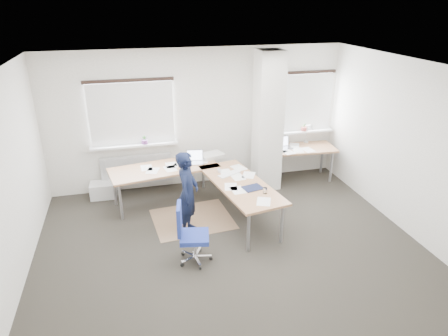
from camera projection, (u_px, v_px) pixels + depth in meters
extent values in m
plane|color=black|center=(229.00, 245.00, 6.40)|extent=(6.00, 6.00, 0.00)
cube|color=beige|center=(198.00, 119.00, 8.07)|extent=(6.00, 0.04, 2.80)
cube|color=beige|center=(301.00, 268.00, 3.62)|extent=(6.00, 0.04, 2.80)
cube|color=beige|center=(7.00, 187.00, 5.17)|extent=(0.04, 5.00, 2.80)
cube|color=beige|center=(407.00, 147.00, 6.52)|extent=(0.04, 5.00, 2.80)
cube|color=white|center=(231.00, 68.00, 5.29)|extent=(6.00, 5.00, 0.04)
cube|color=beige|center=(268.00, 122.00, 7.88)|extent=(0.50, 0.50, 2.78)
cube|color=white|center=(132.00, 114.00, 7.67)|extent=(1.60, 0.04, 1.20)
cube|color=white|center=(132.00, 114.00, 7.64)|extent=(1.60, 0.02, 1.20)
cube|color=white|center=(135.00, 145.00, 7.85)|extent=(1.70, 0.20, 0.04)
cube|color=white|center=(304.00, 102.00, 8.49)|extent=(1.20, 0.04, 1.20)
cube|color=white|center=(305.00, 103.00, 8.45)|extent=(1.20, 0.02, 1.20)
cube|color=white|center=(303.00, 131.00, 8.67)|extent=(1.30, 0.20, 0.04)
cube|color=silver|center=(137.00, 169.00, 8.08)|extent=(1.40, 0.10, 0.60)
cylinder|color=#72397F|center=(145.00, 142.00, 7.86)|extent=(0.12, 0.12, 0.08)
imported|color=#316C2B|center=(145.00, 140.00, 7.84)|extent=(0.09, 0.06, 0.17)
cylinder|color=#A1453E|center=(304.00, 129.00, 8.63)|extent=(0.12, 0.12, 0.08)
imported|color=#316C2B|center=(304.00, 127.00, 8.61)|extent=(0.09, 0.07, 0.17)
cube|color=#816146|center=(192.00, 219.00, 7.15)|extent=(1.46, 1.27, 0.01)
cube|color=white|center=(104.00, 190.00, 7.89)|extent=(0.52, 0.37, 0.30)
cube|color=brown|center=(164.00, 168.00, 7.47)|extent=(2.11, 1.14, 0.04)
cube|color=brown|center=(240.00, 184.00, 6.84)|extent=(1.14, 2.11, 0.04)
cylinder|color=#9A999F|center=(121.00, 202.00, 7.02)|extent=(0.05, 0.05, 0.69)
cylinder|color=#9A999F|center=(115.00, 188.00, 7.53)|extent=(0.05, 0.05, 0.69)
cylinder|color=#9A999F|center=(203.00, 172.00, 8.21)|extent=(0.05, 0.05, 0.69)
cylinder|color=#9A999F|center=(248.00, 232.00, 6.12)|extent=(0.05, 0.05, 0.69)
cylinder|color=#9A999F|center=(282.00, 224.00, 6.35)|extent=(0.05, 0.05, 0.69)
cylinder|color=#9A999F|center=(233.00, 180.00, 7.85)|extent=(0.05, 0.05, 0.69)
cube|color=#B7B7BC|center=(195.00, 163.00, 7.66)|extent=(0.36, 0.28, 0.01)
cube|color=#B7B7BC|center=(195.00, 155.00, 7.72)|extent=(0.33, 0.09, 0.22)
cube|color=silver|center=(195.00, 155.00, 7.72)|extent=(0.29, 0.07, 0.19)
cube|color=white|center=(229.00, 174.00, 7.16)|extent=(0.45, 0.33, 0.02)
cube|color=#131935|center=(253.00, 188.00, 6.65)|extent=(0.37, 0.31, 0.01)
cube|color=beige|center=(212.00, 155.00, 7.93)|extent=(0.53, 0.44, 0.07)
imported|color=white|center=(219.00, 171.00, 7.24)|extent=(0.08, 0.08, 0.07)
cylinder|color=silver|center=(265.00, 190.00, 6.46)|extent=(0.07, 0.07, 0.10)
cube|color=brown|center=(302.00, 148.00, 8.47)|extent=(1.45, 0.80, 0.04)
cylinder|color=#9A999F|center=(277.00, 171.00, 8.29)|extent=(0.05, 0.05, 0.69)
cylinder|color=#9A999F|center=(331.00, 167.00, 8.48)|extent=(0.05, 0.05, 0.69)
cylinder|color=#9A999F|center=(270.00, 162.00, 8.74)|extent=(0.05, 0.05, 0.69)
cylinder|color=#9A999F|center=(322.00, 158.00, 8.93)|extent=(0.05, 0.05, 0.69)
cube|color=#B7B7BC|center=(284.00, 148.00, 8.39)|extent=(0.37, 0.29, 0.01)
cube|color=#B7B7BC|center=(282.00, 141.00, 8.45)|extent=(0.33, 0.10, 0.22)
cube|color=silver|center=(282.00, 141.00, 8.45)|extent=(0.29, 0.08, 0.19)
cylinder|color=silver|center=(306.00, 142.00, 8.76)|extent=(0.10, 0.10, 0.02)
cylinder|color=silver|center=(307.00, 134.00, 8.68)|extent=(0.02, 0.16, 0.38)
cylinder|color=silver|center=(310.00, 125.00, 8.49)|extent=(0.02, 0.29, 0.13)
cone|color=silver|center=(313.00, 128.00, 8.37)|extent=(0.14, 0.16, 0.17)
cube|color=navy|center=(195.00, 237.00, 5.86)|extent=(0.49, 0.49, 0.07)
cube|color=navy|center=(179.00, 219.00, 5.73)|extent=(0.12, 0.37, 0.46)
cylinder|color=silver|center=(195.00, 247.00, 5.93)|extent=(0.05, 0.05, 0.31)
cylinder|color=black|center=(211.00, 258.00, 6.03)|extent=(0.06, 0.04, 0.05)
cylinder|color=black|center=(200.00, 250.00, 6.23)|extent=(0.05, 0.06, 0.05)
cylinder|color=black|center=(183.00, 254.00, 6.13)|extent=(0.06, 0.06, 0.05)
cylinder|color=black|center=(182.00, 265.00, 5.88)|extent=(0.06, 0.05, 0.05)
cylinder|color=black|center=(200.00, 268.00, 5.81)|extent=(0.03, 0.06, 0.05)
imported|color=black|center=(188.00, 194.00, 6.49)|extent=(0.53, 0.62, 1.44)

